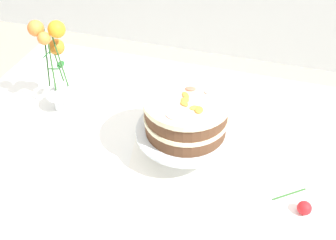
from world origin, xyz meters
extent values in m
cube|color=white|center=(0.00, 0.00, 0.72)|extent=(1.40, 1.00, 0.03)
cylinder|color=brown|center=(-0.60, 0.40, 0.35)|extent=(0.06, 0.06, 0.71)
cylinder|color=brown|center=(0.60, 0.40, 0.35)|extent=(0.06, 0.06, 0.71)
cube|color=white|center=(0.09, 0.00, 0.74)|extent=(0.38, 0.38, 0.00)
cylinder|color=silver|center=(0.09, 0.00, 0.75)|extent=(0.11, 0.11, 0.01)
cylinder|color=silver|center=(0.09, 0.00, 0.79)|extent=(0.03, 0.03, 0.07)
cylinder|color=silver|center=(0.09, 0.00, 0.83)|extent=(0.29, 0.29, 0.01)
cylinder|color=brown|center=(0.09, 0.00, 0.86)|extent=(0.23, 0.23, 0.04)
cylinder|color=beige|center=(0.09, 0.00, 0.89)|extent=(0.24, 0.24, 0.01)
cylinder|color=brown|center=(0.09, 0.00, 0.92)|extent=(0.23, 0.23, 0.04)
cylinder|color=beige|center=(0.09, 0.00, 0.94)|extent=(0.24, 0.24, 0.02)
ellipsoid|color=orange|center=(0.09, -0.03, 0.96)|extent=(0.03, 0.03, 0.01)
ellipsoid|color=pink|center=(0.14, 0.04, 0.96)|extent=(0.03, 0.03, 0.01)
ellipsoid|color=orange|center=(0.13, -0.04, 0.96)|extent=(0.03, 0.03, 0.01)
ellipsoid|color=yellow|center=(0.12, -0.04, 0.95)|extent=(0.03, 0.03, 0.00)
ellipsoid|color=orange|center=(0.08, 0.01, 0.96)|extent=(0.03, 0.04, 0.01)
ellipsoid|color=#E56B51|center=(0.09, 0.04, 0.96)|extent=(0.03, 0.03, 0.01)
ellipsoid|color=orange|center=(0.09, -0.01, 0.96)|extent=(0.03, 0.03, 0.01)
ellipsoid|color=pink|center=(0.07, -0.09, 0.95)|extent=(0.04, 0.03, 0.00)
cylinder|color=silver|center=(-0.37, 0.09, 0.77)|extent=(0.06, 0.06, 0.06)
cone|color=silver|center=(-0.37, 0.09, 0.83)|extent=(0.11, 0.11, 0.05)
cylinder|color=#2D6028|center=(-0.36, 0.10, 0.94)|extent=(0.02, 0.01, 0.21)
sphere|color=orange|center=(-0.35, 0.10, 1.04)|extent=(0.05, 0.05, 0.05)
cylinder|color=#2D6028|center=(-0.38, 0.11, 0.90)|extent=(0.01, 0.03, 0.13)
sphere|color=orange|center=(-0.38, 0.13, 0.96)|extent=(0.05, 0.05, 0.05)
ellipsoid|color=#236B2D|center=(-0.37, 0.11, 0.91)|extent=(0.02, 0.05, 0.01)
cylinder|color=#2D6028|center=(-0.39, 0.09, 0.94)|extent=(0.03, 0.01, 0.21)
sphere|color=orange|center=(-0.41, 0.08, 1.04)|extent=(0.05, 0.05, 0.05)
ellipsoid|color=#236B2D|center=(-0.39, 0.10, 0.90)|extent=(0.05, 0.03, 0.02)
cylinder|color=#2D6028|center=(-0.37, 0.08, 0.93)|extent=(0.01, 0.02, 0.19)
sphere|color=orange|center=(-0.37, 0.07, 1.02)|extent=(0.04, 0.04, 0.04)
ellipsoid|color=#236B2D|center=(-0.38, 0.07, 0.96)|extent=(0.02, 0.04, 0.02)
cylinder|color=#2D6028|center=(0.41, -0.07, 0.74)|extent=(0.09, 0.07, 0.01)
sphere|color=red|center=(0.44, -0.12, 0.76)|extent=(0.04, 0.04, 0.04)
camera|label=1|loc=(0.29, -0.81, 1.58)|focal=41.21mm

